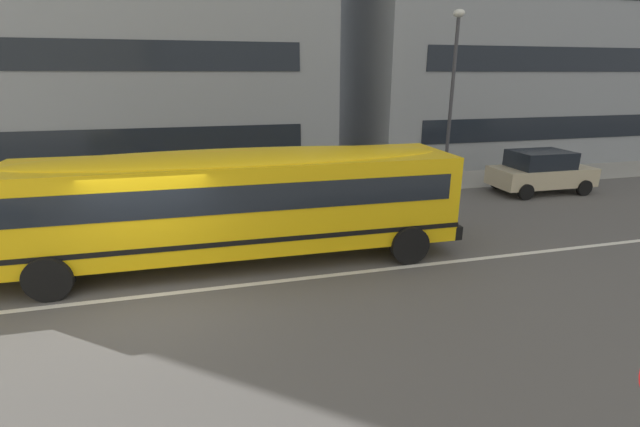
# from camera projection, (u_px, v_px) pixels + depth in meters

# --- Properties ---
(ground_plane) EXTENTS (400.00, 400.00, 0.00)m
(ground_plane) POSITION_uv_depth(u_px,v_px,m) (155.00, 295.00, 9.26)
(ground_plane) COLOR #54514F
(sidewalk_far) EXTENTS (120.00, 3.00, 0.01)m
(sidewalk_far) POSITION_uv_depth(u_px,v_px,m) (177.00, 197.00, 16.54)
(sidewalk_far) COLOR gray
(sidewalk_far) RESTS_ON ground_plane
(lane_centreline) EXTENTS (110.00, 0.16, 0.01)m
(lane_centreline) POSITION_uv_depth(u_px,v_px,m) (155.00, 295.00, 9.26)
(lane_centreline) COLOR silver
(lane_centreline) RESTS_ON ground_plane
(school_bus) EXTENTS (12.33, 3.02, 2.75)m
(school_bus) POSITION_uv_depth(u_px,v_px,m) (229.00, 198.00, 10.52)
(school_bus) COLOR yellow
(school_bus) RESTS_ON ground_plane
(parked_car_beige_near_corner) EXTENTS (3.91, 1.91, 1.64)m
(parked_car_beige_near_corner) POSITION_uv_depth(u_px,v_px,m) (541.00, 171.00, 17.08)
(parked_car_beige_near_corner) COLOR #C1B28E
(parked_car_beige_near_corner) RESTS_ON ground_plane
(street_lamp) EXTENTS (0.44, 0.44, 6.80)m
(street_lamp) POSITION_uv_depth(u_px,v_px,m) (453.00, 78.00, 17.12)
(street_lamp) COLOR #38383D
(street_lamp) RESTS_ON ground_plane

